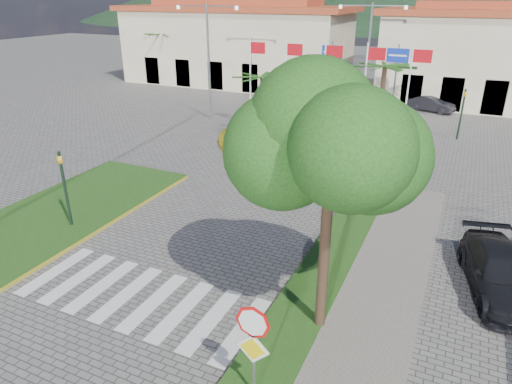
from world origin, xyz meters
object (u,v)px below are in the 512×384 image
at_px(roundabout_island, 318,138).
at_px(car_side_right, 501,273).
at_px(stop_sign, 253,339).
at_px(deciduous_tree, 331,151).
at_px(white_van, 284,99).
at_px(car_dark_a, 353,92).
at_px(car_dark_b, 431,104).

bearing_deg(roundabout_island, car_side_right, -52.35).
height_order(roundabout_island, stop_sign, roundabout_island).
relative_size(stop_sign, deciduous_tree, 0.39).
bearing_deg(white_van, deciduous_tree, -156.81).
distance_m(stop_sign, car_dark_a, 34.06).
distance_m(stop_sign, car_dark_b, 31.29).
relative_size(deciduous_tree, car_dark_a, 2.14).
bearing_deg(car_side_right, white_van, 112.98).
xyz_separation_m(roundabout_island, deciduous_tree, (5.50, -17.00, 5.01)).
height_order(car_dark_b, car_side_right, car_side_right).
xyz_separation_m(stop_sign, car_dark_b, (0.78, 31.26, -1.20)).
height_order(deciduous_tree, car_side_right, deciduous_tree).
height_order(car_dark_a, car_side_right, car_side_right).
distance_m(white_van, car_side_right, 26.13).
distance_m(deciduous_tree, white_van, 27.70).
height_order(roundabout_island, car_dark_b, roundabout_island).
height_order(stop_sign, white_van, stop_sign).
xyz_separation_m(roundabout_island, white_van, (-5.54, 8.00, 0.46)).
height_order(stop_sign, car_dark_a, stop_sign).
relative_size(roundabout_island, stop_sign, 4.79).
relative_size(white_van, car_dark_a, 1.43).
relative_size(stop_sign, car_dark_b, 0.74).
bearing_deg(car_dark_b, deciduous_tree, -162.79).
relative_size(deciduous_tree, car_dark_b, 1.91).
distance_m(car_dark_b, car_side_right, 24.61).
xyz_separation_m(roundabout_island, car_dark_b, (5.67, 11.23, 0.42)).
distance_m(deciduous_tree, car_side_right, 7.54).
height_order(roundabout_island, car_dark_a, roundabout_island).
height_order(stop_sign, car_dark_b, stop_sign).
height_order(white_van, car_dark_b, white_van).
distance_m(roundabout_island, stop_sign, 20.69).
xyz_separation_m(white_van, car_dark_b, (11.21, 3.23, -0.04)).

